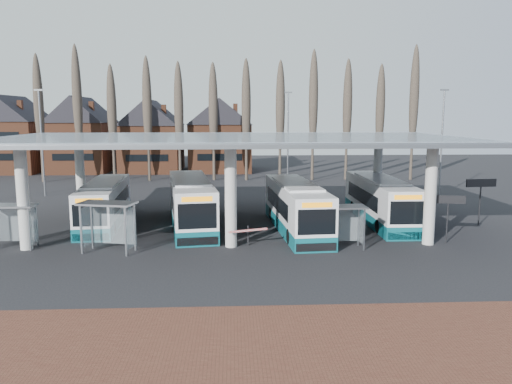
{
  "coord_description": "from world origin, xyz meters",
  "views": [
    {
      "loc": [
        0.08,
        -26.54,
        7.82
      ],
      "look_at": [
        1.71,
        7.0,
        2.6
      ],
      "focal_mm": 35.0,
      "sensor_mm": 36.0,
      "label": 1
    }
  ],
  "objects_px": {
    "bus_3": "(380,201)",
    "shelter_0": "(12,216)",
    "shelter_1": "(109,216)",
    "bus_1": "(191,203)",
    "shelter_2": "(341,217)",
    "bus_0": "(105,203)",
    "bus_2": "(296,208)"
  },
  "relations": [
    {
      "from": "bus_0",
      "to": "bus_1",
      "type": "bearing_deg",
      "value": -13.15
    },
    {
      "from": "bus_3",
      "to": "shelter_0",
      "type": "height_order",
      "value": "bus_3"
    },
    {
      "from": "bus_0",
      "to": "shelter_2",
      "type": "xyz_separation_m",
      "value": [
        15.63,
        -7.59,
        0.4
      ]
    },
    {
      "from": "bus_0",
      "to": "bus_3",
      "type": "distance_m",
      "value": 20.09
    },
    {
      "from": "bus_0",
      "to": "bus_3",
      "type": "relative_size",
      "value": 0.96
    },
    {
      "from": "bus_1",
      "to": "bus_2",
      "type": "relative_size",
      "value": 1.05
    },
    {
      "from": "bus_1",
      "to": "bus_2",
      "type": "distance_m",
      "value": 7.51
    },
    {
      "from": "bus_2",
      "to": "shelter_2",
      "type": "relative_size",
      "value": 4.24
    },
    {
      "from": "bus_1",
      "to": "shelter_1",
      "type": "relative_size",
      "value": 3.68
    },
    {
      "from": "bus_3",
      "to": "shelter_1",
      "type": "distance_m",
      "value": 19.38
    },
    {
      "from": "bus_3",
      "to": "bus_2",
      "type": "bearing_deg",
      "value": -159.52
    },
    {
      "from": "bus_2",
      "to": "bus_3",
      "type": "height_order",
      "value": "bus_2"
    },
    {
      "from": "bus_2",
      "to": "shelter_1",
      "type": "relative_size",
      "value": 3.51
    },
    {
      "from": "shelter_0",
      "to": "bus_1",
      "type": "bearing_deg",
      "value": 29.59
    },
    {
      "from": "bus_1",
      "to": "shelter_0",
      "type": "relative_size",
      "value": 4.42
    },
    {
      "from": "shelter_1",
      "to": "shelter_0",
      "type": "bearing_deg",
      "value": -177.14
    },
    {
      "from": "shelter_1",
      "to": "bus_1",
      "type": "bearing_deg",
      "value": 71.83
    },
    {
      "from": "shelter_1",
      "to": "shelter_2",
      "type": "bearing_deg",
      "value": 13.44
    },
    {
      "from": "bus_2",
      "to": "bus_3",
      "type": "distance_m",
      "value": 6.95
    },
    {
      "from": "bus_1",
      "to": "shelter_1",
      "type": "xyz_separation_m",
      "value": [
        -4.1,
        -6.78,
        0.51
      ]
    },
    {
      "from": "bus_1",
      "to": "shelter_2",
      "type": "height_order",
      "value": "bus_1"
    },
    {
      "from": "shelter_0",
      "to": "bus_0",
      "type": "bearing_deg",
      "value": 60.55
    },
    {
      "from": "shelter_2",
      "to": "bus_0",
      "type": "bearing_deg",
      "value": 151.08
    },
    {
      "from": "bus_0",
      "to": "shelter_0",
      "type": "xyz_separation_m",
      "value": [
        -3.71,
        -6.64,
        0.46
      ]
    },
    {
      "from": "shelter_1",
      "to": "bus_3",
      "type": "bearing_deg",
      "value": 35.38
    },
    {
      "from": "shelter_1",
      "to": "shelter_2",
      "type": "distance_m",
      "value": 13.46
    },
    {
      "from": "bus_3",
      "to": "shelter_0",
      "type": "relative_size",
      "value": 4.15
    },
    {
      "from": "bus_0",
      "to": "shelter_2",
      "type": "distance_m",
      "value": 17.38
    },
    {
      "from": "bus_0",
      "to": "shelter_1",
      "type": "xyz_separation_m",
      "value": [
        2.17,
        -7.7,
        0.66
      ]
    },
    {
      "from": "bus_2",
      "to": "shelter_0",
      "type": "relative_size",
      "value": 4.21
    },
    {
      "from": "shelter_0",
      "to": "shelter_1",
      "type": "height_order",
      "value": "shelter_1"
    },
    {
      "from": "bus_2",
      "to": "shelter_1",
      "type": "height_order",
      "value": "bus_2"
    }
  ]
}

